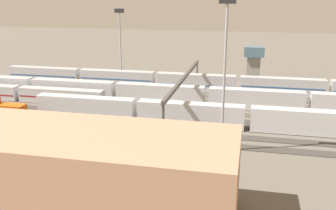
{
  "coord_description": "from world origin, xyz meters",
  "views": [
    {
      "loc": [
        -19.67,
        87.8,
        28.0
      ],
      "look_at": [
        -1.33,
        3.83,
        2.5
      ],
      "focal_mm": 40.92,
      "sensor_mm": 36.0,
      "label": 1
    }
  ],
  "objects_px": {
    "signal_gantry": "(184,80)",
    "train_on_track_4": "(20,93)",
    "train_on_track_6": "(190,114)",
    "train_on_track_7": "(3,111)",
    "light_mast_0": "(120,36)",
    "light_mast_1": "(225,57)",
    "maintenance_shed": "(73,173)",
    "train_on_track_8": "(32,121)",
    "train_on_track_3": "(160,94)",
    "control_tower": "(254,62)",
    "train_on_track_0": "(196,83)"
  },
  "relations": [
    {
      "from": "signal_gantry",
      "to": "train_on_track_4",
      "type": "bearing_deg",
      "value": 0.0
    },
    {
      "from": "train_on_track_6",
      "to": "train_on_track_7",
      "type": "height_order",
      "value": "same"
    },
    {
      "from": "train_on_track_4",
      "to": "light_mast_0",
      "type": "xyz_separation_m",
      "value": [
        -20.72,
        -22.88,
        13.14
      ]
    },
    {
      "from": "train_on_track_4",
      "to": "train_on_track_6",
      "type": "distance_m",
      "value": 48.72
    },
    {
      "from": "light_mast_1",
      "to": "maintenance_shed",
      "type": "height_order",
      "value": "light_mast_1"
    },
    {
      "from": "train_on_track_4",
      "to": "light_mast_1",
      "type": "height_order",
      "value": "light_mast_1"
    },
    {
      "from": "signal_gantry",
      "to": "maintenance_shed",
      "type": "xyz_separation_m",
      "value": [
        6.29,
        46.65,
        -2.2
      ]
    },
    {
      "from": "train_on_track_7",
      "to": "light_mast_1",
      "type": "bearing_deg",
      "value": 171.4
    },
    {
      "from": "maintenance_shed",
      "to": "train_on_track_6",
      "type": "bearing_deg",
      "value": -104.59
    },
    {
      "from": "train_on_track_8",
      "to": "maintenance_shed",
      "type": "bearing_deg",
      "value": 130.14
    },
    {
      "from": "signal_gantry",
      "to": "light_mast_0",
      "type": "bearing_deg",
      "value": -43.99
    },
    {
      "from": "train_on_track_8",
      "to": "train_on_track_7",
      "type": "xyz_separation_m",
      "value": [
        10.15,
        -5.0,
        0.14
      ]
    },
    {
      "from": "train_on_track_4",
      "to": "maintenance_shed",
      "type": "xyz_separation_m",
      "value": [
        -38.13,
        46.65,
        3.6
      ]
    },
    {
      "from": "train_on_track_7",
      "to": "maintenance_shed",
      "type": "relative_size",
      "value": 0.24
    },
    {
      "from": "maintenance_shed",
      "to": "signal_gantry",
      "type": "bearing_deg",
      "value": -97.67
    },
    {
      "from": "train_on_track_3",
      "to": "maintenance_shed",
      "type": "bearing_deg",
      "value": 90.91
    },
    {
      "from": "maintenance_shed",
      "to": "control_tower",
      "type": "xyz_separation_m",
      "value": [
        -22.46,
        -78.63,
        1.51
      ]
    },
    {
      "from": "train_on_track_4",
      "to": "train_on_track_0",
      "type": "xyz_separation_m",
      "value": [
        -44.44,
        -20.0,
        0.62
      ]
    },
    {
      "from": "light_mast_0",
      "to": "light_mast_1",
      "type": "xyz_separation_m",
      "value": [
        -34.69,
        45.43,
        2.26
      ]
    },
    {
      "from": "train_on_track_7",
      "to": "train_on_track_6",
      "type": "bearing_deg",
      "value": -173.24
    },
    {
      "from": "train_on_track_0",
      "to": "light_mast_1",
      "type": "bearing_deg",
      "value": 104.46
    },
    {
      "from": "control_tower",
      "to": "train_on_track_7",
      "type": "bearing_deg",
      "value": 40.46
    },
    {
      "from": "train_on_track_7",
      "to": "maintenance_shed",
      "type": "height_order",
      "value": "maintenance_shed"
    },
    {
      "from": "train_on_track_7",
      "to": "light_mast_1",
      "type": "relative_size",
      "value": 0.37
    },
    {
      "from": "train_on_track_4",
      "to": "signal_gantry",
      "type": "xyz_separation_m",
      "value": [
        -44.42,
        0.0,
        5.8
      ]
    },
    {
      "from": "light_mast_1",
      "to": "train_on_track_7",
      "type": "bearing_deg",
      "value": -8.6
    },
    {
      "from": "train_on_track_4",
      "to": "train_on_track_7",
      "type": "xyz_separation_m",
      "value": [
        -5.51,
        15.0,
        0.16
      ]
    },
    {
      "from": "train_on_track_8",
      "to": "train_on_track_3",
      "type": "bearing_deg",
      "value": -130.9
    },
    {
      "from": "train_on_track_7",
      "to": "light_mast_0",
      "type": "relative_size",
      "value": 0.43
    },
    {
      "from": "train_on_track_8",
      "to": "signal_gantry",
      "type": "distance_m",
      "value": 35.51
    },
    {
      "from": "train_on_track_7",
      "to": "signal_gantry",
      "type": "distance_m",
      "value": 42.08
    },
    {
      "from": "train_on_track_6",
      "to": "light_mast_1",
      "type": "relative_size",
      "value": 2.61
    },
    {
      "from": "train_on_track_6",
      "to": "train_on_track_8",
      "type": "bearing_deg",
      "value": 17.34
    },
    {
      "from": "train_on_track_8",
      "to": "light_mast_1",
      "type": "distance_m",
      "value": 42.7
    },
    {
      "from": "train_on_track_0",
      "to": "train_on_track_7",
      "type": "height_order",
      "value": "same"
    },
    {
      "from": "train_on_track_4",
      "to": "train_on_track_0",
      "type": "bearing_deg",
      "value": -155.77
    },
    {
      "from": "train_on_track_8",
      "to": "light_mast_0",
      "type": "relative_size",
      "value": 3.08
    },
    {
      "from": "light_mast_1",
      "to": "control_tower",
      "type": "distance_m",
      "value": 55.73
    },
    {
      "from": "control_tower",
      "to": "maintenance_shed",
      "type": "bearing_deg",
      "value": 74.06
    },
    {
      "from": "train_on_track_6",
      "to": "control_tower",
      "type": "distance_m",
      "value": 44.15
    },
    {
      "from": "train_on_track_0",
      "to": "train_on_track_8",
      "type": "height_order",
      "value": "train_on_track_0"
    },
    {
      "from": "train_on_track_6",
      "to": "train_on_track_0",
      "type": "distance_m",
      "value": 30.17
    },
    {
      "from": "train_on_track_8",
      "to": "control_tower",
      "type": "bearing_deg",
      "value": -130.85
    },
    {
      "from": "train_on_track_0",
      "to": "light_mast_1",
      "type": "distance_m",
      "value": 46.36
    },
    {
      "from": "signal_gantry",
      "to": "train_on_track_3",
      "type": "bearing_deg",
      "value": -35.12
    },
    {
      "from": "control_tower",
      "to": "train_on_track_8",
      "type": "bearing_deg",
      "value": 49.15
    },
    {
      "from": "light_mast_1",
      "to": "control_tower",
      "type": "xyz_separation_m",
      "value": [
        -5.19,
        -54.52,
        -10.29
      ]
    },
    {
      "from": "train_on_track_6",
      "to": "train_on_track_7",
      "type": "xyz_separation_m",
      "value": [
        42.16,
        5.0,
        -0.46
      ]
    },
    {
      "from": "train_on_track_4",
      "to": "signal_gantry",
      "type": "distance_m",
      "value": 44.8
    },
    {
      "from": "light_mast_1",
      "to": "train_on_track_3",
      "type": "bearing_deg",
      "value": -56.7
    }
  ]
}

